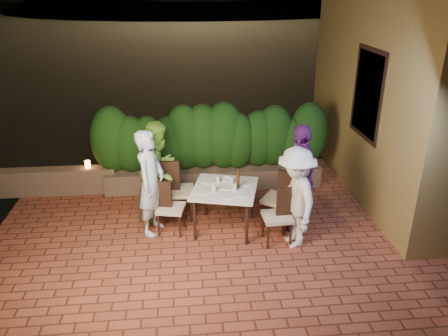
{
  "coord_description": "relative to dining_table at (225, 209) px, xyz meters",
  "views": [
    {
      "loc": [
        -0.39,
        -5.57,
        3.78
      ],
      "look_at": [
        0.25,
        0.76,
        1.05
      ],
      "focal_mm": 35.0,
      "sensor_mm": 36.0,
      "label": 1
    }
  ],
  "objects": [
    {
      "name": "ground",
      "position": [
        -0.25,
        -0.66,
        -0.4
      ],
      "size": [
        400.0,
        400.0,
        0.0
      ],
      "primitive_type": "plane",
      "color": "black",
      "rests_on": "ground"
    },
    {
      "name": "terrace_floor",
      "position": [
        -0.25,
        -0.16,
        -0.45
      ],
      "size": [
        7.0,
        6.0,
        0.15
      ],
      "primitive_type": "cube",
      "color": "brown",
      "rests_on": "ground"
    },
    {
      "name": "building_wall",
      "position": [
        3.35,
        1.34,
        2.12
      ],
      "size": [
        1.6,
        5.0,
        5.0
      ],
      "primitive_type": "cube",
      "color": "#A0803F",
      "rests_on": "ground"
    },
    {
      "name": "window_pane",
      "position": [
        2.57,
        0.84,
        1.62
      ],
      "size": [
        0.08,
        1.0,
        1.4
      ],
      "primitive_type": "cube",
      "color": "black",
      "rests_on": "building_wall"
    },
    {
      "name": "window_frame",
      "position": [
        2.56,
        0.84,
        1.62
      ],
      "size": [
        0.06,
        1.15,
        1.55
      ],
      "primitive_type": "cube",
      "color": "black",
      "rests_on": "building_wall"
    },
    {
      "name": "planter",
      "position": [
        -0.05,
        1.64,
        -0.17
      ],
      "size": [
        4.2,
        0.55,
        0.4
      ],
      "primitive_type": "cube",
      "color": "brown",
      "rests_on": "ground"
    },
    {
      "name": "hedge",
      "position": [
        -0.05,
        1.64,
        0.57
      ],
      "size": [
        4.0,
        0.7,
        1.1
      ],
      "primitive_type": null,
      "color": "#174011",
      "rests_on": "planter"
    },
    {
      "name": "parapet",
      "position": [
        -3.05,
        1.64,
        -0.12
      ],
      "size": [
        2.2,
        0.3,
        0.5
      ],
      "primitive_type": "cube",
      "color": "brown",
      "rests_on": "ground"
    },
    {
      "name": "hill",
      "position": [
        1.75,
        59.34,
        -4.38
      ],
      "size": [
        52.0,
        40.0,
        22.0
      ],
      "primitive_type": "ellipsoid",
      "color": "black",
      "rests_on": "ground"
    },
    {
      "name": "dining_table",
      "position": [
        0.0,
        0.0,
        0.0
      ],
      "size": [
        1.21,
        1.21,
        0.75
      ],
      "primitive_type": null,
      "rotation": [
        0.0,
        0.0,
        -0.26
      ],
      "color": "white",
      "rests_on": "ground"
    },
    {
      "name": "plate_nw",
      "position": [
        -0.35,
        -0.13,
        0.38
      ],
      "size": [
        0.21,
        0.21,
        0.01
      ],
      "primitive_type": "cylinder",
      "color": "white",
      "rests_on": "dining_table"
    },
    {
      "name": "plate_sw",
      "position": [
        -0.23,
        0.25,
        0.38
      ],
      "size": [
        0.22,
        0.22,
        0.01
      ],
      "primitive_type": "cylinder",
      "color": "white",
      "rests_on": "dining_table"
    },
    {
      "name": "plate_ne",
      "position": [
        0.23,
        -0.25,
        0.38
      ],
      "size": [
        0.24,
        0.24,
        0.01
      ],
      "primitive_type": "cylinder",
      "color": "white",
      "rests_on": "dining_table"
    },
    {
      "name": "plate_se",
      "position": [
        0.35,
        0.13,
        0.38
      ],
      "size": [
        0.21,
        0.21,
        0.01
      ],
      "primitive_type": "cylinder",
      "color": "white",
      "rests_on": "dining_table"
    },
    {
      "name": "plate_centre",
      "position": [
        0.02,
        0.01,
        0.38
      ],
      "size": [
        0.22,
        0.22,
        0.01
      ],
      "primitive_type": "cylinder",
      "color": "white",
      "rests_on": "dining_table"
    },
    {
      "name": "plate_front",
      "position": [
        0.01,
        -0.3,
        0.38
      ],
      "size": [
        0.25,
        0.25,
        0.01
      ],
      "primitive_type": "cylinder",
      "color": "white",
      "rests_on": "dining_table"
    },
    {
      "name": "glass_nw",
      "position": [
        -0.18,
        -0.11,
        0.43
      ],
      "size": [
        0.06,
        0.06,
        0.11
      ],
      "primitive_type": "cylinder",
      "color": "silver",
      "rests_on": "dining_table"
    },
    {
      "name": "glass_sw",
      "position": [
        -0.09,
        0.22,
        0.43
      ],
      "size": [
        0.06,
        0.06,
        0.11
      ],
      "primitive_type": "cylinder",
      "color": "silver",
      "rests_on": "dining_table"
    },
    {
      "name": "glass_ne",
      "position": [
        0.15,
        -0.12,
        0.43
      ],
      "size": [
        0.07,
        0.07,
        0.12
      ],
      "primitive_type": "cylinder",
      "color": "silver",
      "rests_on": "dining_table"
    },
    {
      "name": "glass_se",
      "position": [
        0.13,
        0.14,
        0.43
      ],
      "size": [
        0.07,
        0.07,
        0.12
      ],
      "primitive_type": "cylinder",
      "color": "silver",
      "rests_on": "dining_table"
    },
    {
      "name": "beer_bottle",
      "position": [
        0.21,
        -0.01,
        0.53
      ],
      "size": [
        0.06,
        0.06,
        0.31
      ],
      "primitive_type": null,
      "color": "#48270C",
      "rests_on": "dining_table"
    },
    {
      "name": "bowl",
      "position": [
        0.05,
        0.29,
        0.4
      ],
      "size": [
        0.22,
        0.22,
        0.04
      ],
      "primitive_type": "imported",
      "rotation": [
        0.0,
        0.0,
        -0.4
      ],
      "color": "white",
      "rests_on": "dining_table"
    },
    {
      "name": "chair_left_front",
      "position": [
        -0.87,
        0.0,
        0.07
      ],
      "size": [
        0.49,
        0.49,
        0.9
      ],
      "primitive_type": null,
      "rotation": [
        0.0,
        0.0,
        -0.21
      ],
      "color": "black",
      "rests_on": "ground"
    },
    {
      "name": "chair_left_back",
      "position": [
        -0.73,
        0.47,
        0.15
      ],
      "size": [
        0.5,
        0.5,
        1.05
      ],
      "primitive_type": null,
      "rotation": [
        0.0,
        0.0,
        -0.02
      ],
      "color": "black",
      "rests_on": "ground"
    },
    {
      "name": "chair_right_front",
      "position": [
        0.76,
        -0.47,
        0.09
      ],
      "size": [
        0.45,
        0.45,
        0.93
      ],
      "primitive_type": null,
      "rotation": [
        0.0,
        0.0,
        3.19
      ],
      "color": "black",
      "rests_on": "ground"
    },
    {
      "name": "chair_right_back",
      "position": [
        0.89,
        0.04,
        0.13
      ],
      "size": [
        0.65,
        0.65,
        1.01
      ],
      "primitive_type": null,
      "rotation": [
        0.0,
        0.0,
        2.52
      ],
      "color": "black",
      "rests_on": "ground"
    },
    {
      "name": "diner_blue",
      "position": [
        -1.17,
        0.06,
        0.49
      ],
      "size": [
        0.6,
        0.73,
        1.73
      ],
      "primitive_type": "imported",
      "rotation": [
        0.0,
        0.0,
        1.23
      ],
      "color": "#C6E5FE",
      "rests_on": "ground"
    },
    {
      "name": "diner_green",
      "position": [
        -1.04,
        0.59,
        0.48
      ],
      "size": [
        0.97,
        1.04,
        1.7
      ],
      "primitive_type": "imported",
      "rotation": [
        0.0,
        0.0,
        1.05
      ],
      "color": "#89D743",
      "rests_on": "ground"
    },
    {
      "name": "diner_white",
      "position": [
        1.01,
        -0.55,
        0.42
      ],
      "size": [
        0.71,
        1.09,
        1.59
      ],
      "primitive_type": "imported",
      "rotation": [
        0.0,
        0.0,
        -1.45
      ],
      "color": "white",
      "rests_on": "ground"
    },
    {
      "name": "diner_purple",
      "position": [
        1.2,
        -0.02,
        0.51
      ],
      "size": [
        0.46,
        1.05,
        1.78
      ],
      "primitive_type": "imported",
      "rotation": [
        0.0,
        0.0,
        -1.55
      ],
      "color": "#5F236B",
      "rests_on": "ground"
    },
    {
      "name": "parapet_lamp",
      "position": [
        -2.45,
        1.64,
        0.2
      ],
      "size": [
        0.1,
        0.1,
        0.14
      ],
      "primitive_type": "cylinder",
      "color": "orange",
      "rests_on": "parapet"
    }
  ]
}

